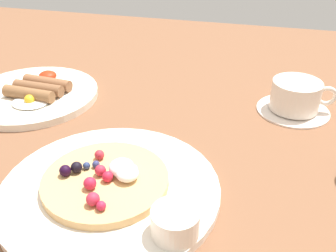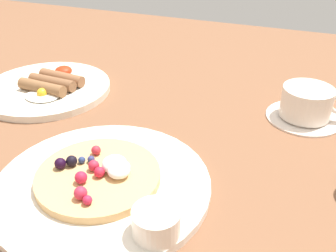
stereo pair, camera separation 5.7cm
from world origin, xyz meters
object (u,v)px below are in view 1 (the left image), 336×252
(pancake_plate, at_px, (109,189))
(coffee_cup, at_px, (296,95))
(breakfast_plate, at_px, (32,95))
(coffee_saucer, at_px, (293,110))
(syrup_ramekin, at_px, (175,222))

(pancake_plate, distance_m, coffee_cup, 0.39)
(breakfast_plate, distance_m, coffee_saucer, 0.51)
(breakfast_plate, bearing_deg, coffee_cup, 8.44)
(syrup_ramekin, bearing_deg, coffee_saucer, 68.68)
(syrup_ramekin, relative_size, coffee_cup, 0.48)
(syrup_ramekin, xyz_separation_m, coffee_saucer, (0.14, 0.36, -0.03))
(breakfast_plate, xyz_separation_m, coffee_cup, (0.51, 0.08, 0.03))
(syrup_ramekin, distance_m, coffee_saucer, 0.39)
(coffee_saucer, bearing_deg, coffee_cup, 5.20)
(syrup_ramekin, bearing_deg, coffee_cup, 68.50)
(syrup_ramekin, relative_size, breakfast_plate, 0.22)
(pancake_plate, distance_m, syrup_ramekin, 0.12)
(breakfast_plate, bearing_deg, coffee_saucer, 8.44)
(syrup_ramekin, bearing_deg, pancake_plate, 150.87)
(breakfast_plate, bearing_deg, syrup_ramekin, -38.24)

